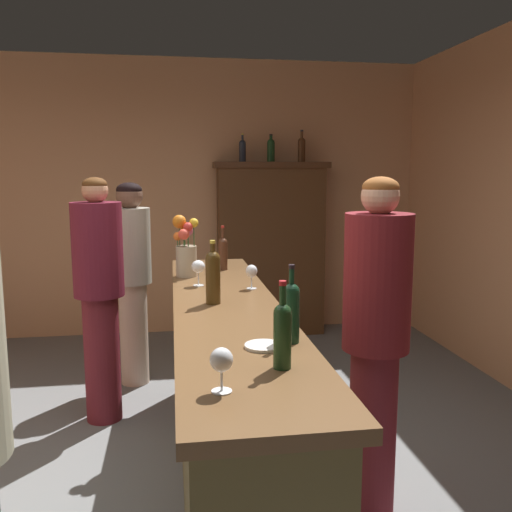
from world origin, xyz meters
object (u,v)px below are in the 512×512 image
object	(u,v)px
wine_glass_front	(221,361)
display_bottle_left	(242,150)
cheese_plate	(264,346)
wine_bottle_merlot	(291,310)
display_bottle_center	(302,148)
wine_bottle_pinot	(213,275)
patron_redhead	(132,272)
bar_counter	(227,398)
display_bottle_midleft	(271,149)
patron_tall	(99,290)
wine_glass_rear	(252,272)
wine_glass_mid	(198,267)
display_cabinet	(271,246)
bartender	(376,335)
wine_bottle_rose	(223,252)
wine_bottle_syrah	(282,332)
flower_arrangement	(186,249)

from	to	relation	value
wine_glass_front	display_bottle_left	bearing A→B (deg)	81.68
cheese_plate	display_bottle_left	world-z (taller)	display_bottle_left
wine_bottle_merlot	display_bottle_center	distance (m)	3.72
wine_bottle_pinot	patron_redhead	distance (m)	1.73
wine_bottle_merlot	patron_redhead	world-z (taller)	patron_redhead
bar_counter	cheese_plate	world-z (taller)	cheese_plate
display_bottle_midleft	bar_counter	bearing A→B (deg)	-104.72
display_bottle_left	patron_tall	size ratio (longest dim) A/B	0.17
wine_bottle_pinot	wine_glass_rear	bearing A→B (deg)	52.70
wine_glass_front	wine_bottle_merlot	bearing A→B (deg)	54.97
wine_glass_mid	patron_tall	world-z (taller)	patron_tall
display_cabinet	display_bottle_midleft	distance (m)	1.00
wine_glass_rear	bartender	bearing A→B (deg)	-51.84
display_cabinet	bartender	size ratio (longest dim) A/B	1.07
bar_counter	wine_bottle_merlot	world-z (taller)	wine_bottle_merlot
cheese_plate	wine_glass_mid	bearing A→B (deg)	98.99
wine_glass_front	display_bottle_midleft	xyz separation A→B (m)	(0.87, 3.98, 0.80)
display_cabinet	display_bottle_center	world-z (taller)	display_bottle_center
bar_counter	wine_bottle_rose	bearing A→B (deg)	85.61
patron_tall	cheese_plate	bearing A→B (deg)	-12.21
wine_bottle_merlot	wine_bottle_pinot	world-z (taller)	wine_bottle_pinot
display_cabinet	wine_glass_mid	size ratio (longest dim) A/B	11.73
wine_bottle_syrah	cheese_plate	size ratio (longest dim) A/B	2.07
wine_glass_front	patron_tall	size ratio (longest dim) A/B	0.08
wine_bottle_merlot	flower_arrangement	size ratio (longest dim) A/B	0.78
display_cabinet	bartender	world-z (taller)	display_cabinet
wine_glass_mid	bartender	world-z (taller)	bartender
wine_bottle_syrah	wine_bottle_merlot	bearing A→B (deg)	71.61
cheese_plate	display_bottle_center	distance (m)	3.82
wine_glass_front	display_bottle_center	xyz separation A→B (m)	(1.20, 3.98, 0.81)
wine_glass_front	display_bottle_center	distance (m)	4.23
wine_bottle_pinot	wine_glass_rear	world-z (taller)	wine_bottle_pinot
wine_bottle_merlot	patron_tall	bearing A→B (deg)	119.62
wine_glass_mid	patron_redhead	xyz separation A→B (m)	(-0.47, 1.17, -0.23)
patron_tall	wine_bottle_rose	bearing A→B (deg)	51.91
wine_bottle_pinot	wine_glass_mid	xyz separation A→B (m)	(-0.05, 0.46, -0.04)
wine_bottle_syrah	display_bottle_left	size ratio (longest dim) A/B	1.08
display_bottle_left	wine_bottle_pinot	bearing A→B (deg)	-100.42
patron_redhead	patron_tall	world-z (taller)	patron_tall
bar_counter	display_bottle_midleft	size ratio (longest dim) A/B	10.32
flower_arrangement	wine_bottle_pinot	bearing A→B (deg)	-81.24
wine_glass_rear	wine_bottle_syrah	bearing A→B (deg)	-93.65
patron_tall	flower_arrangement	bearing A→B (deg)	32.21
display_cabinet	patron_redhead	distance (m)	1.80
wine_glass_front	bar_counter	bearing A→B (deg)	83.59
wine_bottle_merlot	bartender	bearing A→B (deg)	36.71
display_cabinet	patron_tall	size ratio (longest dim) A/B	1.08
display_cabinet	wine_glass_rear	bearing A→B (deg)	-102.75
wine_glass_rear	display_bottle_left	distance (m)	2.65
display_bottle_center	patron_redhead	xyz separation A→B (m)	(-1.66, -1.21, -1.03)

